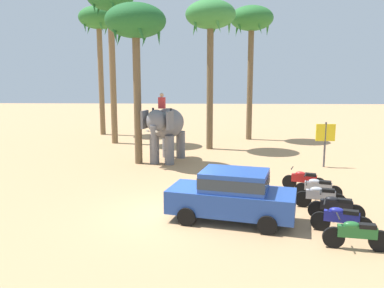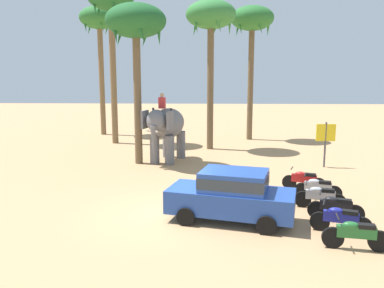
# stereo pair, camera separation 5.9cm
# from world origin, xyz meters

# --- Properties ---
(ground_plane) EXTENTS (120.00, 120.00, 0.00)m
(ground_plane) POSITION_xyz_m (0.00, 0.00, 0.00)
(ground_plane) COLOR tan
(car_sedan_foreground) EXTENTS (4.39, 2.66, 1.70)m
(car_sedan_foreground) POSITION_xyz_m (1.96, -0.52, 0.93)
(car_sedan_foreground) COLOR #23479E
(car_sedan_foreground) RESTS_ON ground
(elephant_with_mahout) EXTENTS (2.44, 4.02, 3.88)m
(elephant_with_mahout) POSITION_xyz_m (-1.19, 8.68, 1.99)
(elephant_with_mahout) COLOR slate
(elephant_with_mahout) RESTS_ON ground
(motorcycle_nearest_camera) EXTENTS (1.79, 0.56, 0.94)m
(motorcycle_nearest_camera) POSITION_xyz_m (5.23, -2.59, 0.46)
(motorcycle_nearest_camera) COLOR black
(motorcycle_nearest_camera) RESTS_ON ground
(motorcycle_second_in_row) EXTENTS (1.73, 0.79, 0.94)m
(motorcycle_second_in_row) POSITION_xyz_m (5.19, -1.45, 0.46)
(motorcycle_second_in_row) COLOR black
(motorcycle_second_in_row) RESTS_ON ground
(motorcycle_mid_row) EXTENTS (1.75, 0.73, 0.94)m
(motorcycle_mid_row) POSITION_xyz_m (5.39, -0.35, 0.46)
(motorcycle_mid_row) COLOR black
(motorcycle_mid_row) RESTS_ON ground
(motorcycle_fourth_in_row) EXTENTS (1.77, 0.65, 0.94)m
(motorcycle_fourth_in_row) POSITION_xyz_m (5.21, 0.82, 0.46)
(motorcycle_fourth_in_row) COLOR black
(motorcycle_fourth_in_row) RESTS_ON ground
(motorcycle_far_in_row) EXTENTS (1.74, 0.75, 0.94)m
(motorcycle_far_in_row) POSITION_xyz_m (5.44, 1.94, 0.46)
(motorcycle_far_in_row) COLOR black
(motorcycle_far_in_row) RESTS_ON ground
(motorcycle_end_of_row) EXTENTS (1.72, 0.80, 0.94)m
(motorcycle_end_of_row) POSITION_xyz_m (5.18, 3.15, 0.46)
(motorcycle_end_of_row) COLOR black
(motorcycle_end_of_row) RESTS_ON ground
(palm_tree_behind_elephant) EXTENTS (3.20, 3.20, 8.54)m
(palm_tree_behind_elephant) POSITION_xyz_m (-2.68, 8.13, 7.38)
(palm_tree_behind_elephant) COLOR brown
(palm_tree_behind_elephant) RESTS_ON ground
(palm_tree_near_hut) EXTENTS (3.20, 3.20, 9.94)m
(palm_tree_near_hut) POSITION_xyz_m (4.32, 17.08, 8.67)
(palm_tree_near_hut) COLOR brown
(palm_tree_near_hut) RESTS_ON ground
(palm_tree_left_of_road) EXTENTS (3.20, 3.20, 9.56)m
(palm_tree_left_of_road) POSITION_xyz_m (1.26, 12.81, 8.32)
(palm_tree_left_of_road) COLOR brown
(palm_tree_left_of_road) RESTS_ON ground
(palm_tree_far_back) EXTENTS (3.20, 3.20, 11.07)m
(palm_tree_far_back) POSITION_xyz_m (-5.63, 14.87, 9.68)
(palm_tree_far_back) COLOR brown
(palm_tree_far_back) RESTS_ON ground
(palm_tree_leaning_seaward) EXTENTS (3.20, 3.20, 10.39)m
(palm_tree_leaning_seaward) POSITION_xyz_m (-7.68, 19.24, 9.07)
(palm_tree_leaning_seaward) COLOR brown
(palm_tree_leaning_seaward) RESTS_ON ground
(signboard_yellow) EXTENTS (1.00, 0.10, 2.40)m
(signboard_yellow) POSITION_xyz_m (7.32, 7.63, 1.69)
(signboard_yellow) COLOR #4C4C51
(signboard_yellow) RESTS_ON ground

